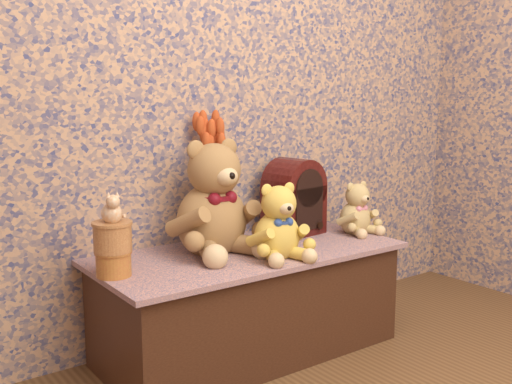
% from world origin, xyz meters
% --- Properties ---
extents(display_shelf, '(1.22, 0.57, 0.42)m').
position_xyz_m(display_shelf, '(0.00, 1.22, 0.21)').
color(display_shelf, navy).
rests_on(display_shelf, ground).
extents(teddy_large, '(0.38, 0.45, 0.47)m').
position_xyz_m(teddy_large, '(-0.12, 1.30, 0.66)').
color(teddy_large, olive).
rests_on(teddy_large, display_shelf).
extents(teddy_medium, '(0.28, 0.32, 0.30)m').
position_xyz_m(teddy_medium, '(0.03, 1.09, 0.57)').
color(teddy_medium, gold).
rests_on(teddy_medium, display_shelf).
extents(teddy_small, '(0.20, 0.24, 0.24)m').
position_xyz_m(teddy_small, '(0.56, 1.20, 0.54)').
color(teddy_small, tan).
rests_on(teddy_small, display_shelf).
extents(cathedral_radio, '(0.26, 0.20, 0.33)m').
position_xyz_m(cathedral_radio, '(0.33, 1.34, 0.59)').
color(cathedral_radio, '#340A09').
rests_on(cathedral_radio, display_shelf).
extents(ceramic_vase, '(0.14, 0.14, 0.19)m').
position_xyz_m(ceramic_vase, '(-0.06, 1.42, 0.51)').
color(ceramic_vase, tan).
rests_on(ceramic_vase, display_shelf).
extents(dried_stalks, '(0.25, 0.25, 0.44)m').
position_xyz_m(dried_stalks, '(-0.06, 1.42, 0.83)').
color(dried_stalks, '#BA461D').
rests_on(dried_stalks, ceramic_vase).
extents(biscuit_tin_lower, '(0.16, 0.16, 0.09)m').
position_xyz_m(biscuit_tin_lower, '(-0.56, 1.22, 0.46)').
color(biscuit_tin_lower, gold).
rests_on(biscuit_tin_lower, display_shelf).
extents(biscuit_tin_upper, '(0.17, 0.17, 0.10)m').
position_xyz_m(biscuit_tin_upper, '(-0.56, 1.22, 0.56)').
color(biscuit_tin_upper, tan).
rests_on(biscuit_tin_upper, biscuit_tin_lower).
extents(cat_figurine, '(0.09, 0.10, 0.11)m').
position_xyz_m(cat_figurine, '(-0.56, 1.22, 0.66)').
color(cat_figurine, silver).
rests_on(cat_figurine, biscuit_tin_upper).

